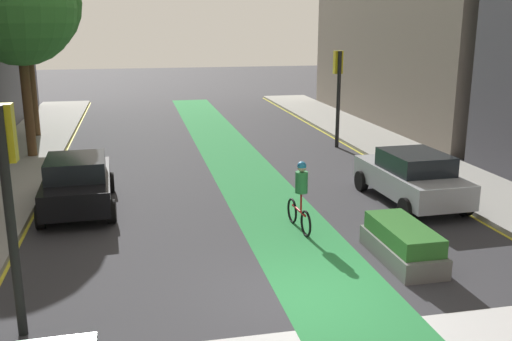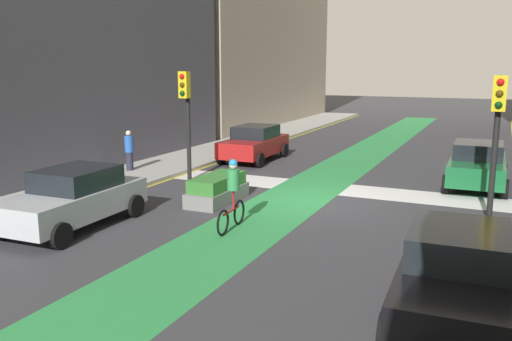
# 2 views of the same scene
# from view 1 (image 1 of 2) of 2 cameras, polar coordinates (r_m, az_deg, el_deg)

# --- Properties ---
(ground_plane) EXTENTS (120.00, 120.00, 0.00)m
(ground_plane) POSITION_cam_1_polar(r_m,az_deg,el_deg) (11.38, 4.86, -12.74)
(ground_plane) COLOR #38383D
(bike_lane_paint) EXTENTS (2.40, 60.00, 0.01)m
(bike_lane_paint) POSITION_cam_1_polar(r_m,az_deg,el_deg) (11.58, 8.27, -12.30)
(bike_lane_paint) COLOR #2D8C47
(bike_lane_paint) RESTS_ON ground_plane
(traffic_signal_near_left) EXTENTS (0.35, 0.52, 3.97)m
(traffic_signal_near_left) POSITION_cam_1_polar(r_m,az_deg,el_deg) (10.07, -23.71, -0.56)
(traffic_signal_near_left) COLOR black
(traffic_signal_near_left) RESTS_ON ground_plane
(traffic_signal_far_right) EXTENTS (0.35, 0.52, 4.09)m
(traffic_signal_far_right) POSITION_cam_1_polar(r_m,az_deg,el_deg) (24.53, 8.24, 8.97)
(traffic_signal_far_right) COLOR black
(traffic_signal_far_right) RESTS_ON ground_plane
(car_silver_right_far) EXTENTS (2.13, 4.25, 1.57)m
(car_silver_right_far) POSITION_cam_1_polar(r_m,az_deg,el_deg) (17.43, 15.35, -0.60)
(car_silver_right_far) COLOR #B2B7BF
(car_silver_right_far) RESTS_ON ground_plane
(car_black_left_far) EXTENTS (2.16, 4.27, 1.57)m
(car_black_left_far) POSITION_cam_1_polar(r_m,az_deg,el_deg) (17.00, -17.50, -1.14)
(car_black_left_far) COLOR black
(car_black_left_far) RESTS_ON ground_plane
(cyclist_in_lane) EXTENTS (0.32, 1.73, 1.86)m
(cyclist_in_lane) POSITION_cam_1_polar(r_m,az_deg,el_deg) (14.53, 4.48, -2.43)
(cyclist_in_lane) COLOR black
(cyclist_in_lane) RESTS_ON ground_plane
(street_tree_near) EXTENTS (4.26, 4.26, 7.74)m
(street_tree_near) POSITION_cam_1_polar(r_m,az_deg,el_deg) (23.56, -22.81, 14.78)
(street_tree_near) COLOR brown
(street_tree_near) RESTS_ON sidewalk_left
(street_tree_far) EXTENTS (4.96, 4.96, 8.42)m
(street_tree_far) POSITION_cam_1_polar(r_m,az_deg,el_deg) (27.95, -22.30, 15.32)
(street_tree_far) COLOR brown
(street_tree_far) RESTS_ON sidewalk_left
(median_planter) EXTENTS (1.04, 2.45, 0.85)m
(median_planter) POSITION_cam_1_polar(r_m,az_deg,el_deg) (13.30, 14.50, -7.11)
(median_planter) COLOR slate
(median_planter) RESTS_ON ground_plane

